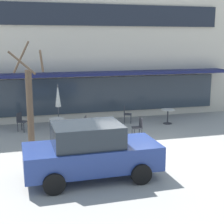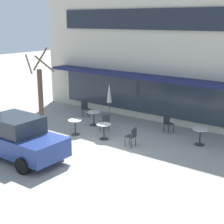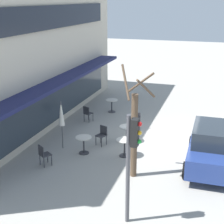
% 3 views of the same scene
% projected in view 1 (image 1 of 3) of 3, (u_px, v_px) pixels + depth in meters
% --- Properties ---
extents(ground_plane, '(80.00, 80.00, 0.00)m').
position_uv_depth(ground_plane, '(134.00, 152.00, 13.29)').
color(ground_plane, '#9E9B93').
extents(building_facade, '(17.13, 9.10, 7.70)m').
position_uv_depth(building_facade, '(84.00, 47.00, 21.90)').
color(building_facade, beige).
rests_on(building_facade, ground).
extents(cafe_table_near_wall, '(0.70, 0.70, 0.76)m').
position_uv_depth(cafe_table_near_wall, '(103.00, 129.00, 14.80)').
color(cafe_table_near_wall, '#333338').
rests_on(cafe_table_near_wall, ground).
extents(cafe_table_streetside, '(0.70, 0.70, 0.76)m').
position_uv_depth(cafe_table_streetside, '(168.00, 114.00, 17.74)').
color(cafe_table_streetside, '#333338').
rests_on(cafe_table_streetside, ground).
extents(cafe_table_by_tree, '(0.70, 0.70, 0.76)m').
position_uv_depth(cafe_table_by_tree, '(69.00, 133.00, 14.09)').
color(cafe_table_by_tree, '#333338').
rests_on(cafe_table_by_tree, ground).
extents(cafe_table_mid_patio, '(0.70, 0.70, 0.76)m').
position_uv_depth(cafe_table_mid_patio, '(57.00, 124.00, 15.67)').
color(cafe_table_mid_patio, '#333338').
rests_on(cafe_table_mid_patio, ground).
extents(patio_umbrella_green_folded, '(0.28, 0.28, 2.20)m').
position_uv_depth(patio_umbrella_green_folded, '(58.00, 96.00, 16.53)').
color(patio_umbrella_green_folded, '#4C4C51').
rests_on(patio_umbrella_green_folded, ground).
extents(cafe_chair_0, '(0.41, 0.41, 0.89)m').
position_uv_depth(cafe_chair_0, '(139.00, 126.00, 15.19)').
color(cafe_chair_0, '#333338').
rests_on(cafe_chair_0, ground).
extents(cafe_chair_1, '(0.52, 0.52, 0.89)m').
position_uv_depth(cafe_chair_1, '(83.00, 124.00, 15.54)').
color(cafe_chair_1, '#333338').
rests_on(cafe_chair_1, ground).
extents(cafe_chair_2, '(0.56, 0.56, 0.89)m').
position_uv_depth(cafe_chair_2, '(21.00, 121.00, 16.26)').
color(cafe_chair_2, '#333338').
rests_on(cafe_chair_2, ground).
extents(cafe_chair_3, '(0.51, 0.51, 0.89)m').
position_uv_depth(cafe_chair_3, '(126.00, 113.00, 17.89)').
color(cafe_chair_3, '#333338').
rests_on(cafe_chair_3, ground).
extents(parked_sedan, '(4.22, 2.06, 1.76)m').
position_uv_depth(parked_sedan, '(91.00, 151.00, 10.68)').
color(parked_sedan, navy).
rests_on(parked_sedan, ground).
extents(street_tree, '(1.29, 1.24, 4.24)m').
position_uv_depth(street_tree, '(30.00, 107.00, 12.67)').
color(street_tree, brown).
rests_on(street_tree, ground).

